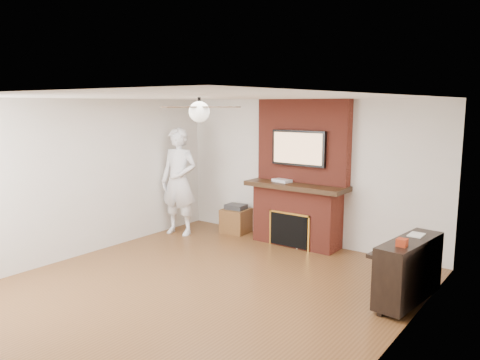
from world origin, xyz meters
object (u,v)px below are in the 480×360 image
Objects in this scene: fireplace at (299,188)px; person at (179,181)px; piano at (408,269)px; side_table at (236,219)px.

person is (-2.10, -0.78, 0.00)m from fireplace.
person is 4.48m from piano.
fireplace is 2.74m from piano.
fireplace is 1.25× the size of person.
side_table is (0.79, 0.71, -0.75)m from person.
fireplace is 1.99× the size of piano.
side_table is at bearing -177.07° from fireplace.
piano is (4.40, -0.59, -0.57)m from person.
side_table is (-1.31, -0.07, -0.75)m from fireplace.
side_table is 0.43× the size of piano.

